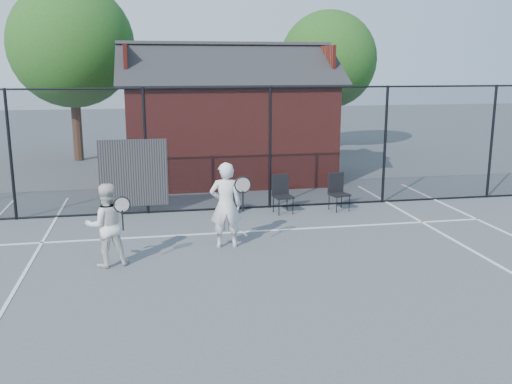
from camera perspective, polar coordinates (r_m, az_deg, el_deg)
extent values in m
plane|color=#484D53|center=(9.44, 1.84, -9.13)|extent=(80.00, 80.00, 0.00)
cube|color=silver|center=(12.22, -1.24, -4.00)|extent=(11.00, 0.06, 0.01)
cube|color=silver|center=(12.08, -1.12, -4.19)|extent=(0.06, 0.30, 0.01)
cylinder|color=black|center=(14.04, -23.34, 3.39)|extent=(0.07, 0.07, 3.00)
cylinder|color=black|center=(13.70, -10.98, 3.98)|extent=(0.07, 0.07, 3.00)
cylinder|color=black|center=(14.01, 1.41, 4.40)|extent=(0.07, 0.07, 3.00)
cylinder|color=black|center=(14.93, 12.77, 4.60)|extent=(0.07, 0.07, 3.00)
cylinder|color=black|center=(16.36, 22.49, 4.62)|extent=(0.07, 0.07, 3.00)
cylinder|color=black|center=(13.70, -2.72, 10.38)|extent=(22.00, 0.04, 0.04)
cylinder|color=black|center=(14.12, -2.60, -1.63)|extent=(22.00, 0.04, 0.04)
cube|color=black|center=(13.83, -2.66, 4.28)|extent=(22.00, 3.00, 0.01)
cube|color=black|center=(13.76, -12.15, 1.86)|extent=(1.60, 0.04, 1.60)
cube|color=maroon|center=(17.83, -2.90, 6.14)|extent=(6.00, 4.00, 3.00)
cube|color=black|center=(16.73, -2.50, 12.69)|extent=(6.50, 2.36, 1.32)
cube|color=black|center=(18.71, -3.41, 12.67)|extent=(6.50, 2.36, 1.32)
cube|color=maroon|center=(17.56, -12.79, 12.40)|extent=(0.10, 2.80, 1.06)
cube|color=maroon|center=(18.36, 6.41, 12.62)|extent=(0.10, 2.80, 1.06)
cylinder|color=#362115|center=(22.31, -17.46, 6.25)|extent=(0.36, 0.36, 2.52)
sphere|color=#154112|center=(22.21, -17.97, 13.80)|extent=(4.48, 4.48, 4.48)
cylinder|color=#362115|center=(24.34, 7.09, 6.86)|extent=(0.36, 0.36, 2.23)
sphere|color=#154112|center=(24.23, 7.26, 13.00)|extent=(3.97, 3.97, 3.97)
imported|color=silver|center=(11.05, -3.04, -1.31)|extent=(0.65, 0.46, 1.68)
torus|color=black|center=(10.66, -1.33, 0.73)|extent=(0.33, 0.03, 0.33)
cylinder|color=black|center=(10.73, -1.33, -0.92)|extent=(0.03, 0.03, 0.40)
imported|color=silver|center=(10.36, -14.74, -3.21)|extent=(0.83, 0.71, 1.49)
torus|color=black|center=(9.94, -13.27, -1.24)|extent=(0.29, 0.02, 0.29)
cylinder|color=black|center=(10.01, -13.19, -2.79)|extent=(0.03, 0.03, 0.36)
cube|color=black|center=(13.67, 2.74, -0.29)|extent=(0.50, 0.52, 0.90)
cube|color=black|center=(14.05, 8.34, -0.08)|extent=(0.52, 0.53, 0.89)
cylinder|color=black|center=(13.66, -2.78, -0.91)|extent=(0.49, 0.49, 0.62)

